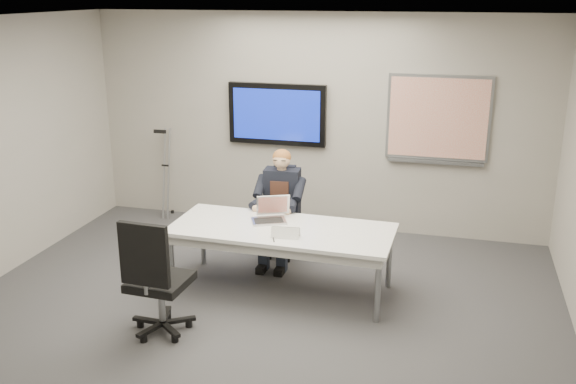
% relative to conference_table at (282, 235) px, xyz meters
% --- Properties ---
extents(floor, '(6.00, 6.00, 0.02)m').
position_rel_conference_table_xyz_m(floor, '(-0.12, -0.96, -0.63)').
color(floor, '#323234').
rests_on(floor, ground).
extents(ceiling, '(6.00, 6.00, 0.02)m').
position_rel_conference_table_xyz_m(ceiling, '(-0.12, -0.96, 2.17)').
color(ceiling, white).
rests_on(ceiling, wall_back).
extents(wall_back, '(6.00, 0.02, 2.80)m').
position_rel_conference_table_xyz_m(wall_back, '(-0.12, 2.04, 0.77)').
color(wall_back, '#A9A298').
rests_on(wall_back, ground).
extents(conference_table, '(2.32, 1.01, 0.71)m').
position_rel_conference_table_xyz_m(conference_table, '(0.00, 0.00, 0.00)').
color(conference_table, white).
rests_on(conference_table, ground).
extents(tv_display, '(1.30, 0.09, 0.80)m').
position_rel_conference_table_xyz_m(tv_display, '(-0.62, 1.98, 0.87)').
color(tv_display, black).
rests_on(tv_display, wall_back).
extents(whiteboard, '(1.25, 0.08, 1.10)m').
position_rel_conference_table_xyz_m(whiteboard, '(1.43, 2.01, 0.90)').
color(whiteboard, gray).
rests_on(whiteboard, wall_back).
extents(office_chair_far, '(0.54, 0.54, 0.94)m').
position_rel_conference_table_xyz_m(office_chair_far, '(-0.25, 0.94, -0.33)').
color(office_chair_far, black).
rests_on(office_chair_far, ground).
extents(office_chair_near, '(0.58, 0.58, 1.16)m').
position_rel_conference_table_xyz_m(office_chair_near, '(-0.85, -1.16, -0.27)').
color(office_chair_near, black).
rests_on(office_chair_near, ground).
extents(seated_person, '(0.42, 0.73, 1.32)m').
position_rel_conference_table_xyz_m(seated_person, '(-0.24, 0.70, -0.09)').
color(seated_person, '#1E2533').
rests_on(seated_person, office_chair_far).
extents(crutch, '(0.20, 0.57, 1.33)m').
position_rel_conference_table_xyz_m(crutch, '(-2.17, 1.84, 0.02)').
color(crutch, '#A2A5AA').
rests_on(crutch, ground).
extents(laptop, '(0.43, 0.46, 0.25)m').
position_rel_conference_table_xyz_m(laptop, '(-0.18, 0.20, 0.14)').
color(laptop, '#B4B4B7').
rests_on(laptop, conference_table).
extents(name_tent, '(0.29, 0.11, 0.11)m').
position_rel_conference_table_xyz_m(name_tent, '(0.11, -0.25, 0.14)').
color(name_tent, white).
rests_on(name_tent, conference_table).
extents(pen, '(0.06, 0.14, 0.01)m').
position_rel_conference_table_xyz_m(pen, '(0.01, -0.34, 0.09)').
color(pen, black).
rests_on(pen, conference_table).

